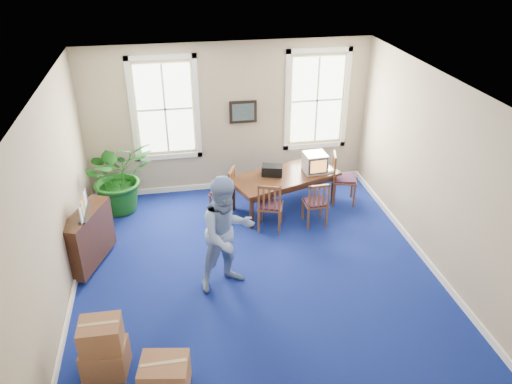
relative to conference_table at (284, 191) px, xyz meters
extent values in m
plane|color=navy|center=(-0.97, -2.14, -0.37)|extent=(6.50, 6.50, 0.00)
plane|color=white|center=(-0.97, -2.14, 2.83)|extent=(6.50, 6.50, 0.00)
plane|color=tan|center=(-0.97, 1.11, 1.23)|extent=(6.50, 0.00, 6.50)
plane|color=tan|center=(-0.97, -5.39, 1.23)|extent=(6.50, 0.00, 6.50)
plane|color=tan|center=(-3.97, -2.14, 1.23)|extent=(0.00, 6.50, 6.50)
plane|color=tan|center=(2.03, -2.14, 1.23)|extent=(0.00, 6.50, 6.50)
cube|color=white|center=(-0.97, 1.08, -0.31)|extent=(6.00, 0.04, 0.12)
cube|color=white|center=(-3.94, -2.14, -0.31)|extent=(0.04, 6.50, 0.12)
cube|color=white|center=(2.00, -2.14, -0.31)|extent=(0.04, 6.50, 0.12)
cube|color=white|center=(0.93, 0.00, 0.39)|extent=(0.19, 0.22, 0.05)
cube|color=black|center=(-0.25, 0.05, 0.47)|extent=(0.47, 0.37, 0.21)
imported|color=#7590C4|center=(-1.46, -2.29, 0.60)|extent=(1.14, 1.02, 1.94)
cube|color=#3D2112|center=(-3.72, -1.34, 0.11)|extent=(0.75, 1.26, 0.95)
imported|color=#125113|center=(-3.30, 0.51, 0.39)|extent=(1.73, 1.64, 1.52)
camera|label=1|loc=(-2.19, -8.78, 4.88)|focal=35.00mm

